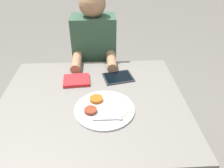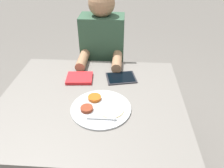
{
  "view_description": "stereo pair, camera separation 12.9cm",
  "coord_description": "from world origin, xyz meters",
  "px_view_note": "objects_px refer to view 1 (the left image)",
  "views": [
    {
      "loc": [
        0.06,
        -1.0,
        1.49
      ],
      "look_at": [
        0.12,
        0.07,
        0.77
      ],
      "focal_mm": 35.0,
      "sensor_mm": 36.0,
      "label": 1
    },
    {
      "loc": [
        0.19,
        -1.0,
        1.49
      ],
      "look_at": [
        0.12,
        0.07,
        0.77
      ],
      "focal_mm": 35.0,
      "sensor_mm": 36.0,
      "label": 2
    }
  ],
  "objects_px": {
    "red_notebook": "(77,80)",
    "person_diner": "(95,68)",
    "thali_tray": "(104,109)",
    "tablet_device": "(118,77)"
  },
  "relations": [
    {
      "from": "red_notebook",
      "to": "tablet_device",
      "type": "bearing_deg",
      "value": 6.52
    },
    {
      "from": "person_diner",
      "to": "red_notebook",
      "type": "bearing_deg",
      "value": -105.28
    },
    {
      "from": "tablet_device",
      "to": "person_diner",
      "type": "bearing_deg",
      "value": 113.08
    },
    {
      "from": "red_notebook",
      "to": "tablet_device",
      "type": "height_order",
      "value": "red_notebook"
    },
    {
      "from": "thali_tray",
      "to": "tablet_device",
      "type": "bearing_deg",
      "value": 72.3
    },
    {
      "from": "thali_tray",
      "to": "person_diner",
      "type": "xyz_separation_m",
      "value": [
        -0.06,
        0.7,
        -0.15
      ]
    },
    {
      "from": "red_notebook",
      "to": "person_diner",
      "type": "xyz_separation_m",
      "value": [
        0.11,
        0.41,
        -0.15
      ]
    },
    {
      "from": "red_notebook",
      "to": "person_diner",
      "type": "height_order",
      "value": "person_diner"
    },
    {
      "from": "thali_tray",
      "to": "person_diner",
      "type": "relative_size",
      "value": 0.28
    },
    {
      "from": "red_notebook",
      "to": "person_diner",
      "type": "bearing_deg",
      "value": 74.72
    }
  ]
}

